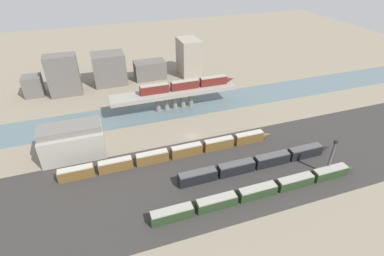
% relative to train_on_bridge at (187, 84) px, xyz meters
% --- Properties ---
extents(ground_plane, '(400.00, 400.00, 0.00)m').
position_rel_train_on_bridge_xyz_m(ground_plane, '(-6.29, -24.82, -10.88)').
color(ground_plane, gray).
extents(railbed_yard, '(280.00, 42.00, 0.01)m').
position_rel_train_on_bridge_xyz_m(railbed_yard, '(-6.29, -48.82, -10.87)').
color(railbed_yard, '#33302D').
rests_on(railbed_yard, ground).
extents(river_water, '(320.00, 19.45, 0.01)m').
position_rel_train_on_bridge_xyz_m(river_water, '(-6.29, -0.00, -10.87)').
color(river_water, slate).
rests_on(river_water, ground).
extents(bridge, '(57.08, 9.12, 8.88)m').
position_rel_train_on_bridge_xyz_m(bridge, '(-6.29, -0.00, -3.69)').
color(bridge, gray).
rests_on(bridge, ground).
extents(train_on_bridge, '(44.81, 2.65, 4.08)m').
position_rel_train_on_bridge_xyz_m(train_on_bridge, '(0.00, 0.00, 0.00)').
color(train_on_bridge, '#5B1E19').
rests_on(train_on_bridge, bridge).
extents(train_yard_near, '(69.83, 3.07, 3.51)m').
position_rel_train_on_bridge_xyz_m(train_yard_near, '(3.14, -62.04, -9.16)').
color(train_yard_near, '#23381E').
rests_on(train_yard_near, ground).
extents(train_yard_mid, '(57.73, 3.14, 4.06)m').
position_rel_train_on_bridge_xyz_m(train_yard_mid, '(8.45, -50.22, -8.88)').
color(train_yard_mid, black).
rests_on(train_yard_mid, ground).
extents(train_yard_far, '(77.87, 2.60, 4.10)m').
position_rel_train_on_bridge_xyz_m(train_yard_far, '(-17.38, -35.71, -8.86)').
color(train_yard_far, brown).
rests_on(train_yard_far, ground).
extents(warehouse_building, '(21.27, 12.47, 12.06)m').
position_rel_train_on_bridge_xyz_m(warehouse_building, '(-50.05, -22.04, -5.14)').
color(warehouse_building, '#9E998E').
rests_on(warehouse_building, ground).
extents(signal_tower, '(1.00, 0.90, 13.23)m').
position_rel_train_on_bridge_xyz_m(signal_tower, '(28.44, -60.50, -4.34)').
color(signal_tower, '#4C4C51').
rests_on(signal_tower, ground).
extents(city_block_far_left, '(8.77, 8.63, 9.97)m').
position_rel_train_on_bridge_xyz_m(city_block_far_left, '(-68.18, 35.86, -5.89)').
color(city_block_far_left, '#605B56').
rests_on(city_block_far_left, ground).
extents(city_block_left, '(14.85, 8.20, 20.14)m').
position_rel_train_on_bridge_xyz_m(city_block_left, '(-53.06, 31.78, -0.80)').
color(city_block_left, '#605B56').
rests_on(city_block_left, ground).
extents(city_block_center, '(16.52, 13.11, 16.35)m').
position_rel_train_on_bridge_xyz_m(city_block_center, '(-30.75, 38.62, -2.70)').
color(city_block_center, '#605B56').
rests_on(city_block_center, ground).
extents(city_block_right, '(16.80, 9.87, 9.64)m').
position_rel_train_on_bridge_xyz_m(city_block_right, '(-9.13, 38.60, -6.06)').
color(city_block_right, '#605B56').
rests_on(city_block_right, ground).
extents(city_block_far_right, '(10.87, 15.47, 19.98)m').
position_rel_train_on_bridge_xyz_m(city_block_far_right, '(13.36, 37.60, -0.89)').
color(city_block_far_right, gray).
rests_on(city_block_far_right, ground).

